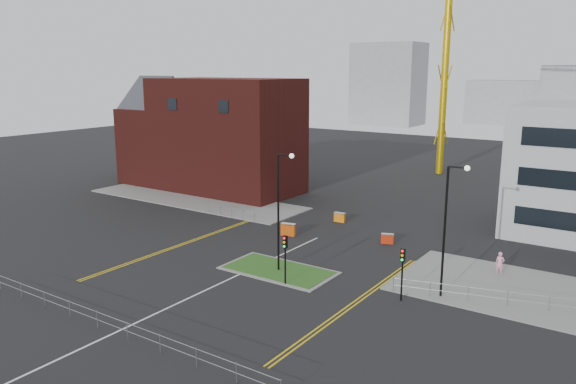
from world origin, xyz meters
name	(u,v)px	position (x,y,z in m)	size (l,w,h in m)	color
ground	(185,300)	(0.00, 0.00, 0.00)	(200.00, 200.00, 0.00)	black
pavement_left	(195,199)	(-20.00, 22.00, 0.06)	(28.00, 8.00, 0.12)	slate
island_kerb	(279,270)	(2.00, 8.00, 0.04)	(8.60, 4.60, 0.08)	slate
grass_island	(279,270)	(2.00, 8.00, 0.06)	(8.00, 4.00, 0.12)	#21541C
brick_building	(208,135)	(-22.97, 28.00, 6.85)	(24.20, 10.07, 14.24)	#4D1713
streetlamp_island	(281,203)	(2.22, 8.00, 5.41)	(1.46, 0.36, 9.18)	black
streetlamp_right_near	(448,221)	(14.22, 10.00, 5.41)	(1.46, 0.36, 9.18)	black
traffic_light_island	(285,250)	(4.00, 5.98, 2.57)	(0.28, 0.33, 3.65)	black
traffic_light_right	(402,264)	(12.00, 7.98, 2.57)	(0.28, 0.33, 3.65)	black
railing_front	(112,322)	(0.00, -6.00, 0.78)	(24.05, 0.05, 1.10)	gray
railing_left	(231,211)	(-11.00, 18.00, 0.74)	(6.05, 0.05, 1.10)	gray
railing_right	(549,301)	(20.50, 11.50, 0.78)	(19.05, 5.05, 1.10)	gray
centre_line	(206,290)	(0.00, 2.00, 0.01)	(0.15, 30.00, 0.01)	silver
yellow_left_a	(192,240)	(-9.00, 10.00, 0.01)	(0.12, 24.00, 0.01)	gold
yellow_left_b	(194,241)	(-8.70, 10.00, 0.01)	(0.12, 24.00, 0.01)	gold
yellow_right_a	(354,302)	(9.50, 6.00, 0.01)	(0.12, 20.00, 0.01)	gold
yellow_right_b	(358,303)	(9.80, 6.00, 0.01)	(0.12, 20.00, 0.01)	gold
skyline_a	(388,84)	(-40.00, 120.00, 11.00)	(18.00, 12.00, 22.00)	gray
skyline_d	(526,103)	(-8.00, 140.00, 6.00)	(30.00, 12.00, 12.00)	gray
pedestrian	(500,264)	(16.18, 16.64, 0.88)	(0.65, 0.42, 1.77)	#F8A0BB
barrier_left	(340,217)	(-1.00, 23.00, 0.52)	(1.16, 0.44, 0.96)	orange
barrier_mid	(288,229)	(-2.63, 16.16, 0.63)	(1.43, 0.72, 1.15)	#C6480B
barrier_right	(387,238)	(6.00, 19.03, 0.49)	(1.14, 0.71, 0.91)	red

